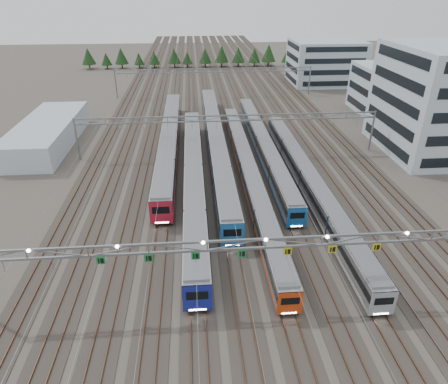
{
  "coord_description": "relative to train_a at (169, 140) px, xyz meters",
  "views": [
    {
      "loc": [
        -6.51,
        -31.33,
        29.72
      ],
      "look_at": [
        -2.55,
        18.06,
        3.5
      ],
      "focal_mm": 32.0,
      "sensor_mm": 36.0,
      "label": 1
    }
  ],
  "objects": [
    {
      "name": "depot_bldg_mid",
      "position": [
        53.47,
        22.76,
        3.46
      ],
      "size": [
        14.0,
        16.0,
        11.53
      ],
      "primitive_type": "cube",
      "color": "#ADC3CF",
      "rests_on": "ground"
    },
    {
      "name": "ground",
      "position": [
        11.25,
        -42.8,
        -2.3
      ],
      "size": [
        400.0,
        400.0,
        0.0
      ],
      "primitive_type": "plane",
      "color": "#47423A",
      "rests_on": "ground"
    },
    {
      "name": "gantry_far",
      "position": [
        11.25,
        42.2,
        4.08
      ],
      "size": [
        56.36,
        0.36,
        8.0
      ],
      "color": "slate",
      "rests_on": "ground"
    },
    {
      "name": "gantry_mid",
      "position": [
        11.25,
        -2.8,
        4.08
      ],
      "size": [
        56.36,
        0.36,
        8.0
      ],
      "color": "slate",
      "rests_on": "ground"
    },
    {
      "name": "train_c",
      "position": [
        9.0,
        -0.35,
        -0.09
      ],
      "size": [
        3.0,
        67.03,
        3.91
      ],
      "color": "black",
      "rests_on": "ground"
    },
    {
      "name": "treeline",
      "position": [
        7.2,
        86.39,
        1.93
      ],
      "size": [
        87.5,
        5.6,
        7.02
      ],
      "color": "#332114",
      "rests_on": "ground"
    },
    {
      "name": "track_bed",
      "position": [
        11.25,
        57.2,
        -0.81
      ],
      "size": [
        54.0,
        260.0,
        5.42
      ],
      "color": "#2D2823",
      "rests_on": "ground"
    },
    {
      "name": "depot_bldg_north",
      "position": [
        48.04,
        56.06,
        4.37
      ],
      "size": [
        22.0,
        18.0,
        13.34
      ],
      "primitive_type": "cube",
      "color": "#ADC3CF",
      "rests_on": "ground"
    },
    {
      "name": "depot_bldg_south",
      "position": [
        50.93,
        -3.56,
        7.61
      ],
      "size": [
        18.0,
        22.0,
        19.83
      ],
      "primitive_type": "cube",
      "color": "#ADC3CF",
      "rests_on": "ground"
    },
    {
      "name": "train_e",
      "position": [
        18.0,
        -2.75,
        -0.32
      ],
      "size": [
        2.67,
        54.73,
        3.47
      ],
      "color": "black",
      "rests_on": "ground"
    },
    {
      "name": "west_shed",
      "position": [
        -24.94,
        5.99,
        0.07
      ],
      "size": [
        10.0,
        30.0,
        4.75
      ],
      "primitive_type": "cube",
      "color": "#ADC3CF",
      "rests_on": "ground"
    },
    {
      "name": "train_f",
      "position": [
        22.5,
        -18.6,
        -0.34
      ],
      "size": [
        2.64,
        55.63,
        3.43
      ],
      "color": "black",
      "rests_on": "ground"
    },
    {
      "name": "train_b",
      "position": [
        4.5,
        -15.89,
        -0.12
      ],
      "size": [
        2.96,
        57.17,
        3.86
      ],
      "color": "black",
      "rests_on": "ground"
    },
    {
      "name": "train_d",
      "position": [
        13.5,
        -14.33,
        -0.41
      ],
      "size": [
        2.53,
        62.51,
        3.28
      ],
      "color": "black",
      "rests_on": "ground"
    },
    {
      "name": "train_a",
      "position": [
        0.0,
        0.0,
        0.0
      ],
      "size": [
        3.14,
        55.88,
        4.1
      ],
      "color": "black",
      "rests_on": "ground"
    },
    {
      "name": "gantry_near",
      "position": [
        11.2,
        -42.92,
        4.78
      ],
      "size": [
        56.36,
        0.61,
        8.08
      ],
      "color": "slate",
      "rests_on": "ground"
    }
  ]
}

